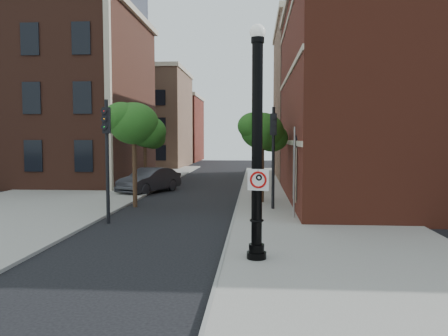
# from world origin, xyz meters

# --- Properties ---
(ground) EXTENTS (120.00, 120.00, 0.00)m
(ground) POSITION_xyz_m (0.00, 0.00, 0.00)
(ground) COLOR black
(ground) RESTS_ON ground
(sidewalk_right) EXTENTS (8.00, 60.00, 0.12)m
(sidewalk_right) POSITION_xyz_m (6.00, 10.00, 0.06)
(sidewalk_right) COLOR gray
(sidewalk_right) RESTS_ON ground
(sidewalk_left) EXTENTS (10.00, 50.00, 0.12)m
(sidewalk_left) POSITION_xyz_m (-9.00, 18.00, 0.06)
(sidewalk_left) COLOR gray
(sidewalk_left) RESTS_ON ground
(curb_edge) EXTENTS (0.10, 60.00, 0.14)m
(curb_edge) POSITION_xyz_m (2.05, 10.00, 0.07)
(curb_edge) COLOR gray
(curb_edge) RESTS_ON ground
(victorian_building) EXTENTS (18.60, 14.60, 17.95)m
(victorian_building) POSITION_xyz_m (-16.00, 23.97, 8.74)
(victorian_building) COLOR #532B1F
(victorian_building) RESTS_ON ground
(bg_building_tan_a) EXTENTS (12.00, 12.00, 12.00)m
(bg_building_tan_a) POSITION_xyz_m (-12.00, 44.00, 6.00)
(bg_building_tan_a) COLOR #9C7155
(bg_building_tan_a) RESTS_ON ground
(bg_building_red) EXTENTS (12.00, 12.00, 10.00)m
(bg_building_red) POSITION_xyz_m (-12.00, 58.00, 5.00)
(bg_building_red) COLOR maroon
(bg_building_red) RESTS_ON ground
(bg_building_tan_b) EXTENTS (22.00, 14.00, 14.00)m
(bg_building_tan_b) POSITION_xyz_m (16.00, 30.00, 7.00)
(bg_building_tan_b) COLOR #9C7155
(bg_building_tan_b) RESTS_ON ground
(lamppost) EXTENTS (0.60, 0.60, 7.09)m
(lamppost) POSITION_xyz_m (3.08, 0.68, 3.27)
(lamppost) COLOR black
(lamppost) RESTS_ON ground
(no_parking_sign) EXTENTS (0.63, 0.16, 0.63)m
(no_parking_sign) POSITION_xyz_m (3.12, 0.50, 2.53)
(no_parking_sign) COLOR white
(no_parking_sign) RESTS_ON ground
(parked_car) EXTENTS (3.74, 5.42, 1.69)m
(parked_car) POSITION_xyz_m (-4.23, 17.06, 0.85)
(parked_car) COLOR #2D2D32
(parked_car) RESTS_ON ground
(traffic_signal_left) EXTENTS (0.40, 0.47, 5.42)m
(traffic_signal_left) POSITION_xyz_m (-3.42, 6.23, 3.65)
(traffic_signal_left) COLOR black
(traffic_signal_left) RESTS_ON ground
(traffic_signal_right) EXTENTS (0.36, 0.45, 5.33)m
(traffic_signal_right) POSITION_xyz_m (3.94, 10.02, 3.59)
(traffic_signal_right) COLOR black
(traffic_signal_right) RESTS_ON ground
(utility_pole) EXTENTS (0.09, 0.09, 4.27)m
(utility_pole) POSITION_xyz_m (4.80, 7.61, 2.13)
(utility_pole) COLOR #999999
(utility_pole) RESTS_ON ground
(street_tree_a) EXTENTS (3.14, 2.84, 5.66)m
(street_tree_a) POSITION_xyz_m (-3.45, 10.84, 4.47)
(street_tree_a) COLOR #321F14
(street_tree_a) RESTS_ON ground
(street_tree_b) EXTENTS (2.82, 2.55, 5.09)m
(street_tree_b) POSITION_xyz_m (-5.26, 20.15, 4.01)
(street_tree_b) COLOR #321F14
(street_tree_b) RESTS_ON ground
(street_tree_c) EXTENTS (2.88, 2.60, 5.18)m
(street_tree_c) POSITION_xyz_m (3.44, 12.46, 4.09)
(street_tree_c) COLOR #321F14
(street_tree_c) RESTS_ON ground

